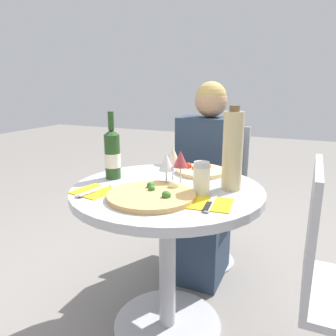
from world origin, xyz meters
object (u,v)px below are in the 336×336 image
seated_diner (204,190)px  pizza_large (153,195)px  wine_bottle (112,154)px  dining_table (167,226)px  tall_carafe (233,151)px  chair_behind_diner (211,198)px

seated_diner → pizza_large: (0.02, -0.73, 0.20)m
seated_diner → wine_bottle: seated_diner is taller
dining_table → tall_carafe: bearing=17.9°
dining_table → seated_diner: (-0.01, 0.58, -0.01)m
dining_table → chair_behind_diner: bearing=91.1°
dining_table → seated_diner: 0.58m
seated_diner → dining_table: bearing=91.3°
pizza_large → dining_table: bearing=92.3°
seated_diner → wine_bottle: 0.69m
wine_bottle → dining_table: bearing=-4.3°
tall_carafe → seated_diner: bearing=118.3°
seated_diner → tall_carafe: bearing=118.3°
pizza_large → chair_behind_diner: bearing=91.3°
dining_table → wine_bottle: 0.41m
dining_table → tall_carafe: tall_carafe is taller
dining_table → chair_behind_diner: (-0.01, 0.72, -0.11)m
pizza_large → wine_bottle: wine_bottle is taller
dining_table → chair_behind_diner: 0.73m
pizza_large → tall_carafe: tall_carafe is taller
chair_behind_diner → pizza_large: bearing=91.3°
wine_bottle → tall_carafe: 0.55m
seated_diner → chair_behind_diner: bearing=-90.0°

